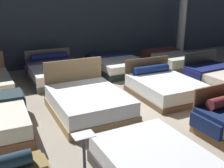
{
  "coord_description": "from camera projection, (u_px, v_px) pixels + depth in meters",
  "views": [
    {
      "loc": [
        -3.25,
        -5.46,
        2.69
      ],
      "look_at": [
        -0.39,
        0.22,
        0.52
      ],
      "focal_mm": 43.12,
      "sensor_mm": 36.0,
      "label": 1
    }
  ],
  "objects": [
    {
      "name": "support_pillar",
      "position": [
        182.0,
        16.0,
        11.45
      ],
      "size": [
        0.32,
        0.32,
        3.5
      ],
      "primitive_type": "cylinder",
      "color": "silver",
      "rests_on": "ground_plane"
    },
    {
      "name": "ground_plane",
      "position": [
        130.0,
        104.0,
        6.87
      ],
      "size": [
        18.0,
        18.0,
        0.02
      ],
      "primitive_type": "cube",
      "color": "gray"
    },
    {
      "name": "bed_11",
      "position": [
        170.0,
        59.0,
        10.52
      ],
      "size": [
        1.52,
        2.08,
        0.49
      ],
      "rotation": [
        0.0,
        0.0,
        -0.02
      ],
      "color": "#967650",
      "rests_on": "ground_plane"
    },
    {
      "name": "bed_6",
      "position": [
        164.0,
        87.0,
        7.3
      ],
      "size": [
        1.61,
        1.99,
        0.87
      ],
      "rotation": [
        0.0,
        0.0,
        -0.03
      ],
      "color": "brown",
      "rests_on": "ground_plane"
    },
    {
      "name": "bed_10",
      "position": [
        117.0,
        65.0,
        9.62
      ],
      "size": [
        1.7,
        2.14,
        0.52
      ],
      "rotation": [
        0.0,
        0.0,
        0.0
      ],
      "color": "black",
      "rests_on": "ground_plane"
    },
    {
      "name": "showroom_back_wall",
      "position": [
        70.0,
        19.0,
        10.12
      ],
      "size": [
        18.0,
        0.06,
        3.5
      ],
      "primitive_type": "cube",
      "color": "#333D4C",
      "rests_on": "ground_plane"
    },
    {
      "name": "bed_9",
      "position": [
        56.0,
        72.0,
        8.69
      ],
      "size": [
        1.76,
        2.15,
        0.82
      ],
      "rotation": [
        0.0,
        0.0,
        -0.01
      ],
      "color": "#535553",
      "rests_on": "ground_plane"
    },
    {
      "name": "bed_7",
      "position": [
        223.0,
        77.0,
        8.27
      ],
      "size": [
        1.62,
        2.19,
        0.85
      ],
      "rotation": [
        0.0,
        0.0,
        0.05
      ],
      "color": "black",
      "rests_on": "ground_plane"
    },
    {
      "name": "bed_5",
      "position": [
        88.0,
        103.0,
        6.22
      ],
      "size": [
        1.64,
        2.08,
        1.08
      ],
      "rotation": [
        0.0,
        0.0,
        -0.01
      ],
      "color": "#8F724B",
      "rests_on": "ground_plane"
    }
  ]
}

